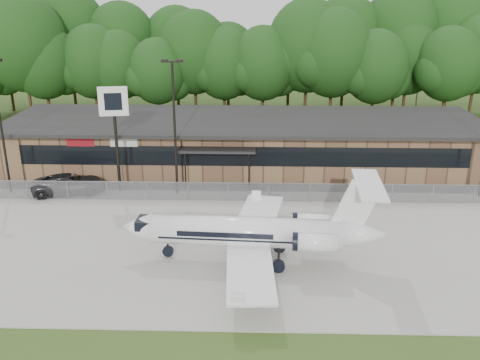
{
  "coord_description": "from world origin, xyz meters",
  "views": [
    {
      "loc": [
        0.9,
        -21.77,
        14.92
      ],
      "look_at": [
        -0.04,
        12.0,
        2.8
      ],
      "focal_mm": 40.0,
      "sensor_mm": 36.0,
      "label": 1
    }
  ],
  "objects_px": {
    "business_jet": "(255,233)",
    "pole_sign": "(114,113)",
    "terminal": "(244,141)",
    "suv": "(69,184)"
  },
  "relations": [
    {
      "from": "business_jet",
      "to": "pole_sign",
      "type": "bearing_deg",
      "value": 137.18
    },
    {
      "from": "business_jet",
      "to": "pole_sign",
      "type": "height_order",
      "value": "pole_sign"
    },
    {
      "from": "business_jet",
      "to": "terminal",
      "type": "bearing_deg",
      "value": 96.77
    },
    {
      "from": "terminal",
      "to": "business_jet",
      "type": "height_order",
      "value": "business_jet"
    },
    {
      "from": "pole_sign",
      "to": "terminal",
      "type": "bearing_deg",
      "value": 28.27
    },
    {
      "from": "pole_sign",
      "to": "suv",
      "type": "bearing_deg",
      "value": 177.42
    },
    {
      "from": "terminal",
      "to": "business_jet",
      "type": "bearing_deg",
      "value": -86.87
    },
    {
      "from": "terminal",
      "to": "pole_sign",
      "type": "distance_m",
      "value": 12.57
    },
    {
      "from": "business_jet",
      "to": "pole_sign",
      "type": "distance_m",
      "value": 15.86
    },
    {
      "from": "terminal",
      "to": "suv",
      "type": "distance_m",
      "value": 15.4
    }
  ]
}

